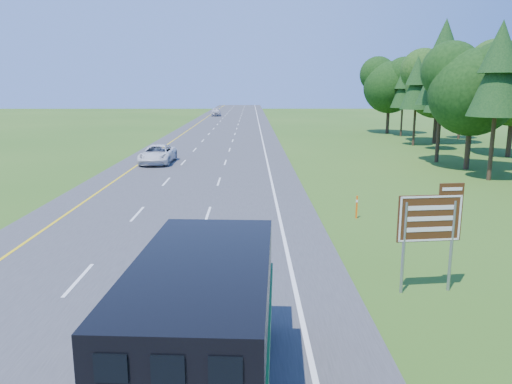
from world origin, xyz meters
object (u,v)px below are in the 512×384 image
horse_truck (208,326)px  far_car (216,112)px  white_suv (158,154)px  exit_sign (431,223)px

horse_truck → far_car: horse_truck is taller
horse_truck → white_suv: bearing=105.3°
white_suv → far_car: bearing=91.1°
horse_truck → white_suv: (-7.19, 33.63, -1.05)m
white_suv → far_car: (0.09, 72.19, 0.10)m
exit_sign → horse_truck: bearing=-143.6°
far_car → horse_truck: bearing=-89.4°
horse_truck → exit_sign: (6.50, 6.01, 0.44)m
horse_truck → far_car: 106.06m
horse_truck → far_car: (-7.10, 105.82, -0.95)m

